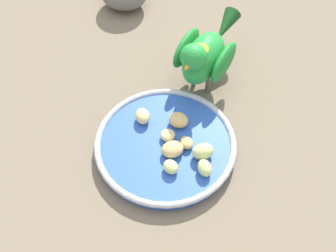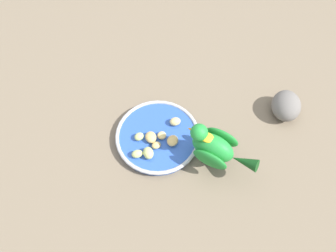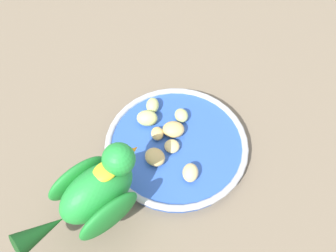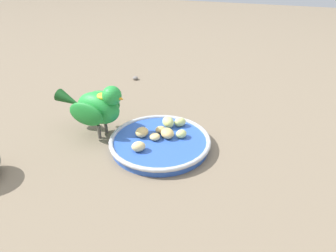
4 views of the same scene
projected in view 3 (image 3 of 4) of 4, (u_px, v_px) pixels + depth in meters
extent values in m
plane|color=#756651|center=(193.00, 153.00, 0.61)|extent=(4.00, 4.00, 0.00)
cylinder|color=#2D56B7|center=(176.00, 147.00, 0.61)|extent=(0.22, 0.22, 0.02)
torus|color=#B7BABF|center=(176.00, 144.00, 0.60)|extent=(0.23, 0.23, 0.01)
ellipsoid|color=#C6D17A|center=(153.00, 105.00, 0.63)|extent=(0.03, 0.04, 0.02)
ellipsoid|color=#C6D17A|center=(181.00, 115.00, 0.62)|extent=(0.03, 0.03, 0.02)
ellipsoid|color=tan|center=(157.00, 134.00, 0.60)|extent=(0.03, 0.03, 0.02)
ellipsoid|color=#E5C67F|center=(172.00, 146.00, 0.59)|extent=(0.02, 0.02, 0.01)
ellipsoid|color=#C6D17A|center=(147.00, 118.00, 0.61)|extent=(0.04, 0.04, 0.03)
ellipsoid|color=#E5C67F|center=(190.00, 173.00, 0.56)|extent=(0.04, 0.04, 0.02)
ellipsoid|color=tan|center=(155.00, 157.00, 0.57)|extent=(0.04, 0.03, 0.02)
ellipsoid|color=tan|center=(175.00, 128.00, 0.60)|extent=(0.05, 0.04, 0.02)
cylinder|color=#59544C|center=(100.00, 199.00, 0.54)|extent=(0.01, 0.01, 0.03)
cylinder|color=#59544C|center=(112.00, 213.00, 0.53)|extent=(0.01, 0.01, 0.03)
ellipsoid|color=green|center=(97.00, 192.00, 0.49)|extent=(0.07, 0.12, 0.08)
ellipsoid|color=#1E7F2D|center=(78.00, 178.00, 0.50)|extent=(0.03, 0.09, 0.06)
ellipsoid|color=#1E7F2D|center=(107.00, 214.00, 0.47)|extent=(0.03, 0.09, 0.06)
cone|color=#144719|center=(40.00, 232.00, 0.46)|extent=(0.04, 0.07, 0.05)
sphere|color=green|center=(119.00, 159.00, 0.48)|extent=(0.05, 0.05, 0.04)
cone|color=orange|center=(132.00, 151.00, 0.49)|extent=(0.02, 0.02, 0.02)
ellipsoid|color=yellow|center=(105.00, 171.00, 0.47)|extent=(0.03, 0.04, 0.01)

